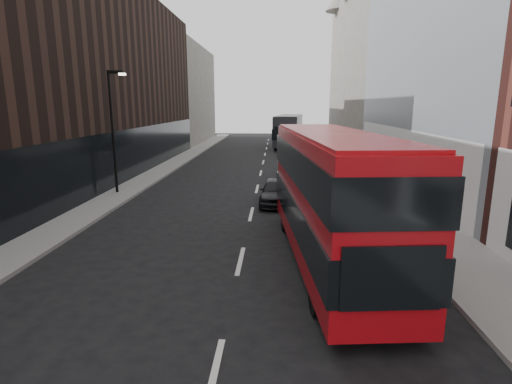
# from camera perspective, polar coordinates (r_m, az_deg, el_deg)

# --- Properties ---
(sidewalk_right) EXTENTS (3.00, 80.00, 0.15)m
(sidewalk_right) POSITION_cam_1_polar(r_m,az_deg,el_deg) (30.98, 14.62, 2.34)
(sidewalk_right) COLOR slate
(sidewalk_right) RESTS_ON ground
(sidewalk_left) EXTENTS (2.00, 80.00, 0.15)m
(sidewalk_left) POSITION_cam_1_polar(r_m,az_deg,el_deg) (31.69, -14.02, 2.60)
(sidewalk_left) COLOR slate
(sidewalk_left) RESTS_ON ground
(building_modern_block) EXTENTS (5.03, 22.00, 20.00)m
(building_modern_block) POSITION_cam_1_polar(r_m,az_deg,el_deg) (28.23, 25.99, 20.66)
(building_modern_block) COLOR #A3A8AD
(building_modern_block) RESTS_ON ground
(building_victorian) EXTENTS (6.50, 24.00, 21.00)m
(building_victorian) POSITION_cam_1_polar(r_m,az_deg,el_deg) (50.12, 15.29, 17.01)
(building_victorian) COLOR slate
(building_victorian) RESTS_ON ground
(building_left_mid) EXTENTS (5.00, 24.00, 14.00)m
(building_left_mid) POSITION_cam_1_polar(r_m,az_deg,el_deg) (37.15, -17.66, 14.51)
(building_left_mid) COLOR black
(building_left_mid) RESTS_ON ground
(building_left_far) EXTENTS (5.00, 20.00, 13.00)m
(building_left_far) POSITION_cam_1_polar(r_m,az_deg,el_deg) (58.29, -9.96, 13.44)
(building_left_far) COLOR slate
(building_left_far) RESTS_ON ground
(street_lamp) EXTENTS (1.06, 0.22, 7.00)m
(street_lamp) POSITION_cam_1_polar(r_m,az_deg,el_deg) (24.76, -19.70, 9.17)
(street_lamp) COLOR black
(street_lamp) RESTS_ON sidewalk_left
(red_bus) EXTENTS (3.58, 11.09, 4.41)m
(red_bus) POSITION_cam_1_polar(r_m,az_deg,el_deg) (13.38, 10.67, -0.00)
(red_bus) COLOR #A60A10
(red_bus) RESTS_ON ground
(grey_bus) EXTENTS (4.21, 12.44, 3.94)m
(grey_bus) POSITION_cam_1_polar(r_m,az_deg,el_deg) (51.17, 4.73, 8.83)
(grey_bus) COLOR black
(grey_bus) RESTS_ON ground
(car_a) EXTENTS (1.81, 4.11, 1.38)m
(car_a) POSITION_cam_1_polar(r_m,az_deg,el_deg) (21.55, 2.85, 0.11)
(car_a) COLOR black
(car_a) RESTS_ON ground
(car_b) EXTENTS (1.92, 4.60, 1.48)m
(car_b) POSITION_cam_1_polar(r_m,az_deg,el_deg) (27.45, 4.94, 2.85)
(car_b) COLOR #999BA2
(car_b) RESTS_ON ground
(car_c) EXTENTS (2.64, 5.57, 1.57)m
(car_c) POSITION_cam_1_polar(r_m,az_deg,el_deg) (30.27, 7.55, 3.77)
(car_c) COLOR black
(car_c) RESTS_ON ground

